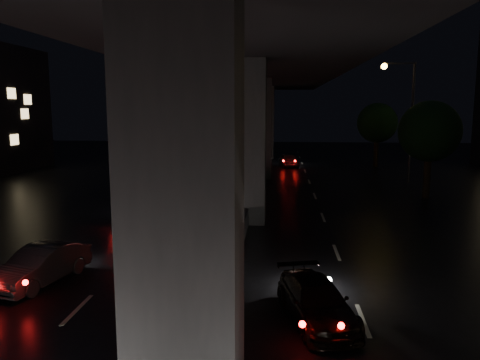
# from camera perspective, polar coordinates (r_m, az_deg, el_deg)

# --- Properties ---
(ground) EXTENTS (120.00, 120.00, 0.00)m
(ground) POSITION_cam_1_polar(r_m,az_deg,el_deg) (19.10, -0.44, -8.52)
(ground) COLOR black
(ground) RESTS_ON ground
(viaduct) EXTENTS (12.00, 80.00, 10.50)m
(viaduct) POSITION_cam_1_polar(r_m,az_deg,el_deg) (23.36, 0.71, 15.34)
(viaduct) COLOR #363639
(viaduct) RESTS_ON ground
(median_barrier) EXTENTS (0.45, 70.00, 0.85)m
(median_barrier) POSITION_cam_1_polar(r_m,az_deg,el_deg) (23.81, 0.68, -3.96)
(median_barrier) COLOR #363639
(median_barrier) RESTS_ON ground
(tree_c) EXTENTS (3.80, 3.80, 6.12)m
(tree_c) POSITION_cam_1_polar(r_m,az_deg,el_deg) (31.59, 22.11, 5.47)
(tree_c) COLOR black
(tree_c) RESTS_ON ground
(tree_d) EXTENTS (3.80, 3.80, 6.12)m
(tree_d) POSITION_cam_1_polar(r_m,az_deg,el_deg) (47.10, 16.39, 6.67)
(tree_d) COLOR black
(tree_d) RESTS_ON ground
(streetlight_far) EXTENTS (2.52, 0.44, 9.00)m
(streetlight_far) POSITION_cam_1_polar(r_m,az_deg,el_deg) (37.32, 19.48, 8.28)
(streetlight_far) COLOR #2D2D33
(streetlight_far) RESTS_ON ground
(car_3) EXTENTS (2.39, 3.99, 1.08)m
(car_3) POSITION_cam_1_polar(r_m,az_deg,el_deg) (13.16, 9.29, -14.37)
(car_3) COLOR black
(car_3) RESTS_ON ground
(car_4) EXTENTS (2.11, 3.90, 1.22)m
(car_4) POSITION_cam_1_polar(r_m,az_deg,el_deg) (16.83, -23.12, -9.50)
(car_4) COLOR black
(car_4) RESTS_ON ground
(car_5) EXTENTS (1.73, 3.53, 1.11)m
(car_5) POSITION_cam_1_polar(r_m,az_deg,el_deg) (20.37, -7.19, -5.85)
(car_5) COLOR black
(car_5) RESTS_ON ground
(car_6) EXTENTS (1.52, 3.49, 1.17)m
(car_6) POSITION_cam_1_polar(r_m,az_deg,el_deg) (24.48, -12.73, -3.43)
(car_6) COLOR black
(car_6) RESTS_ON ground
(car_7) EXTENTS (2.81, 4.65, 1.26)m
(car_7) POSITION_cam_1_polar(r_m,az_deg,el_deg) (31.32, -9.39, -0.59)
(car_7) COLOR black
(car_7) RESTS_ON ground
(car_8) EXTENTS (1.86, 3.34, 1.07)m
(car_8) POSITION_cam_1_polar(r_m,az_deg,el_deg) (29.82, -4.42, -1.15)
(car_8) COLOR black
(car_8) RESTS_ON ground
(car_9) EXTENTS (1.32, 3.54, 1.15)m
(car_9) POSITION_cam_1_polar(r_m,az_deg,el_deg) (37.75, -2.15, 1.04)
(car_9) COLOR #534D48
(car_9) RESTS_ON ground
(car_10) EXTENTS (2.54, 4.28, 1.12)m
(car_10) POSITION_cam_1_polar(r_m,az_deg,el_deg) (44.90, -1.08, 2.27)
(car_10) COLOR black
(car_10) RESTS_ON ground
(car_11) EXTENTS (2.46, 4.58, 1.22)m
(car_11) POSITION_cam_1_polar(r_m,az_deg,el_deg) (46.75, -4.79, 2.57)
(car_11) COLOR black
(car_11) RESTS_ON ground
(car_12) EXTENTS (2.10, 3.99, 1.29)m
(car_12) POSITION_cam_1_polar(r_m,az_deg,el_deg) (45.61, 5.97, 2.44)
(car_12) COLOR slate
(car_12) RESTS_ON ground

